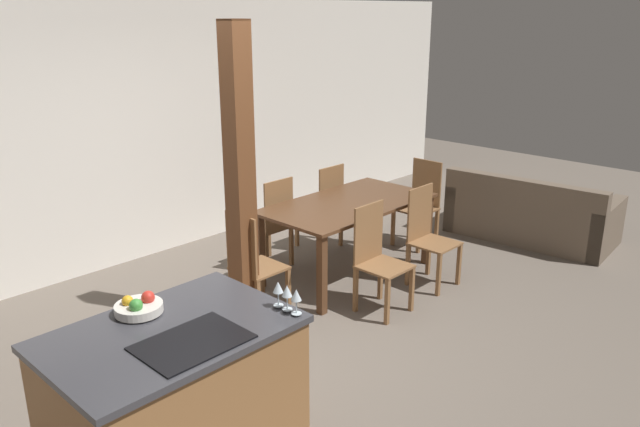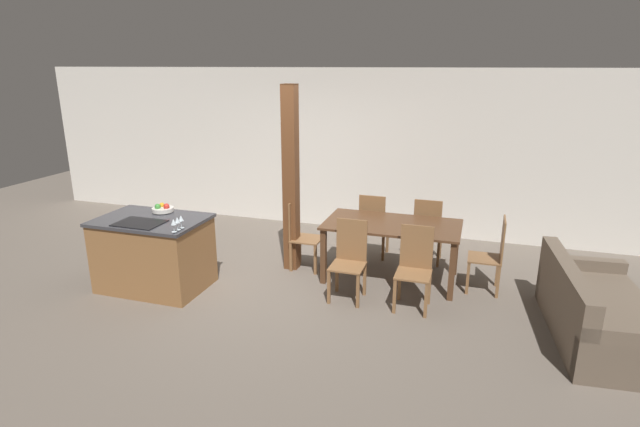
{
  "view_description": "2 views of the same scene",
  "coord_description": "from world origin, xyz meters",
  "px_view_note": "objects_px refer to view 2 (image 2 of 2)",
  "views": [
    {
      "loc": [
        -2.99,
        -3.23,
        2.57
      ],
      "look_at": [
        0.6,
        0.2,
        0.95
      ],
      "focal_mm": 35.0,
      "sensor_mm": 36.0,
      "label": 1
    },
    {
      "loc": [
        2.43,
        -5.51,
        2.75
      ],
      "look_at": [
        0.6,
        0.2,
        0.95
      ],
      "focal_mm": 28.0,
      "sensor_mm": 36.0,
      "label": 2
    }
  ],
  "objects_px": {
    "dining_chair_foot_end": "(492,254)",
    "dining_table": "(392,231)",
    "dining_chair_far_right": "(427,230)",
    "couch": "(597,315)",
    "timber_post": "(291,180)",
    "dining_chair_far_left": "(373,225)",
    "dining_chair_near_left": "(349,259)",
    "wine_glass_far": "(181,219)",
    "kitchen_island": "(154,253)",
    "wine_glass_middle": "(177,221)",
    "wine_glass_near": "(173,223)",
    "fruit_bowl": "(163,209)",
    "dining_chair_near_right": "(414,267)",
    "dining_chair_head_end": "(302,234)"
  },
  "relations": [
    {
      "from": "dining_chair_foot_end",
      "to": "dining_table",
      "type": "bearing_deg",
      "value": -90.0
    },
    {
      "from": "dining_chair_far_right",
      "to": "couch",
      "type": "bearing_deg",
      "value": 141.18
    },
    {
      "from": "dining_table",
      "to": "timber_post",
      "type": "bearing_deg",
      "value": -178.16
    },
    {
      "from": "dining_table",
      "to": "dining_chair_far_left",
      "type": "bearing_deg",
      "value": 119.5
    },
    {
      "from": "dining_table",
      "to": "dining_chair_near_left",
      "type": "distance_m",
      "value": 0.81
    },
    {
      "from": "dining_chair_far_right",
      "to": "dining_chair_foot_end",
      "type": "bearing_deg",
      "value": 141.15
    },
    {
      "from": "wine_glass_far",
      "to": "kitchen_island",
      "type": "bearing_deg",
      "value": 158.82
    },
    {
      "from": "dining_chair_near_left",
      "to": "dining_chair_foot_end",
      "type": "distance_m",
      "value": 1.78
    },
    {
      "from": "wine_glass_middle",
      "to": "dining_chair_far_left",
      "type": "bearing_deg",
      "value": 49.81
    },
    {
      "from": "dining_chair_foot_end",
      "to": "wine_glass_near",
      "type": "bearing_deg",
      "value": -65.95
    },
    {
      "from": "fruit_bowl",
      "to": "dining_chair_near_right",
      "type": "relative_size",
      "value": 0.28
    },
    {
      "from": "wine_glass_middle",
      "to": "dining_table",
      "type": "height_order",
      "value": "wine_glass_middle"
    },
    {
      "from": "kitchen_island",
      "to": "fruit_bowl",
      "type": "relative_size",
      "value": 4.85
    },
    {
      "from": "wine_glass_far",
      "to": "dining_chair_far_right",
      "type": "relative_size",
      "value": 0.16
    },
    {
      "from": "dining_chair_head_end",
      "to": "couch",
      "type": "distance_m",
      "value": 3.66
    },
    {
      "from": "kitchen_island",
      "to": "fruit_bowl",
      "type": "distance_m",
      "value": 0.58
    },
    {
      "from": "dining_table",
      "to": "dining_chair_near_right",
      "type": "bearing_deg",
      "value": -60.5
    },
    {
      "from": "kitchen_island",
      "to": "dining_chair_far_left",
      "type": "bearing_deg",
      "value": 37.52
    },
    {
      "from": "wine_glass_far",
      "to": "dining_chair_foot_end",
      "type": "bearing_deg",
      "value": 21.94
    },
    {
      "from": "fruit_bowl",
      "to": "wine_glass_near",
      "type": "distance_m",
      "value": 0.9
    },
    {
      "from": "dining_chair_near_left",
      "to": "dining_chair_far_left",
      "type": "bearing_deg",
      "value": 90.0
    },
    {
      "from": "couch",
      "to": "kitchen_island",
      "type": "bearing_deg",
      "value": 88.37
    },
    {
      "from": "kitchen_island",
      "to": "wine_glass_middle",
      "type": "height_order",
      "value": "wine_glass_middle"
    },
    {
      "from": "dining_chair_near_right",
      "to": "dining_chair_far_right",
      "type": "distance_m",
      "value": 1.38
    },
    {
      "from": "wine_glass_far",
      "to": "couch",
      "type": "xyz_separation_m",
      "value": [
        4.53,
        0.55,
        -0.77
      ]
    },
    {
      "from": "fruit_bowl",
      "to": "couch",
      "type": "distance_m",
      "value": 5.18
    },
    {
      "from": "dining_chair_near_right",
      "to": "dining_chair_foot_end",
      "type": "relative_size",
      "value": 1.0
    },
    {
      "from": "wine_glass_near",
      "to": "dining_table",
      "type": "xyz_separation_m",
      "value": [
        2.22,
        1.55,
        -0.37
      ]
    },
    {
      "from": "kitchen_island",
      "to": "wine_glass_far",
      "type": "height_order",
      "value": "wine_glass_far"
    },
    {
      "from": "wine_glass_near",
      "to": "wine_glass_far",
      "type": "xyz_separation_m",
      "value": [
        0.0,
        0.15,
        0.0
      ]
    },
    {
      "from": "dining_table",
      "to": "dining_chair_head_end",
      "type": "height_order",
      "value": "dining_chair_head_end"
    },
    {
      "from": "fruit_bowl",
      "to": "dining_chair_near_left",
      "type": "relative_size",
      "value": 0.28
    },
    {
      "from": "wine_glass_middle",
      "to": "dining_table",
      "type": "xyz_separation_m",
      "value": [
        2.22,
        1.47,
        -0.37
      ]
    },
    {
      "from": "wine_glass_near",
      "to": "wine_glass_far",
      "type": "height_order",
      "value": "same"
    },
    {
      "from": "dining_chair_far_right",
      "to": "dining_table",
      "type": "bearing_deg",
      "value": 60.5
    },
    {
      "from": "kitchen_island",
      "to": "dining_chair_far_right",
      "type": "distance_m",
      "value": 3.71
    },
    {
      "from": "dining_chair_near_left",
      "to": "dining_chair_far_left",
      "type": "distance_m",
      "value": 1.38
    },
    {
      "from": "couch",
      "to": "timber_post",
      "type": "bearing_deg",
      "value": 72.48
    },
    {
      "from": "wine_glass_middle",
      "to": "kitchen_island",
      "type": "bearing_deg",
      "value": 152.77
    },
    {
      "from": "dining_chair_far_left",
      "to": "wine_glass_near",
      "type": "bearing_deg",
      "value": 50.78
    },
    {
      "from": "wine_glass_near",
      "to": "timber_post",
      "type": "bearing_deg",
      "value": 60.78
    },
    {
      "from": "wine_glass_near",
      "to": "wine_glass_middle",
      "type": "height_order",
      "value": "same"
    },
    {
      "from": "dining_chair_near_right",
      "to": "dining_chair_head_end",
      "type": "xyz_separation_m",
      "value": [
        -1.64,
        0.69,
        0.0
      ]
    },
    {
      "from": "kitchen_island",
      "to": "wine_glass_near",
      "type": "bearing_deg",
      "value": -32.68
    },
    {
      "from": "dining_chair_far_right",
      "to": "dining_chair_foot_end",
      "type": "distance_m",
      "value": 1.1
    },
    {
      "from": "wine_glass_near",
      "to": "wine_glass_middle",
      "type": "distance_m",
      "value": 0.08
    },
    {
      "from": "dining_chair_far_left",
      "to": "dining_chair_head_end",
      "type": "xyz_separation_m",
      "value": [
        -0.86,
        -0.69,
        0.0
      ]
    },
    {
      "from": "dining_table",
      "to": "couch",
      "type": "bearing_deg",
      "value": -20.16
    },
    {
      "from": "dining_table",
      "to": "dining_chair_foot_end",
      "type": "bearing_deg",
      "value": 0.0
    },
    {
      "from": "fruit_bowl",
      "to": "dining_chair_head_end",
      "type": "xyz_separation_m",
      "value": [
        1.58,
        0.89,
        -0.47
      ]
    }
  ]
}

